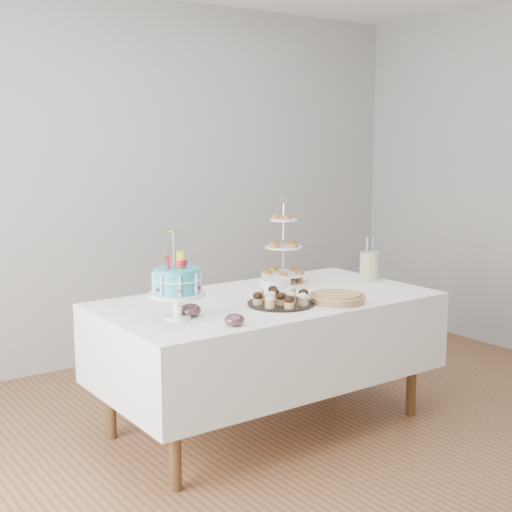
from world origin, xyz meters
TOP-DOWN VIEW (x-y plane):
  - floor at (0.00, 0.00)m, footprint 5.00×5.00m
  - walls at (0.00, 0.00)m, footprint 5.04×4.04m
  - table at (0.00, 0.30)m, footprint 1.92×1.02m
  - birthday_cake at (-0.65, 0.18)m, footprint 0.29×0.29m
  - cupcake_tray at (-0.04, 0.13)m, footprint 0.37×0.37m
  - pie at (0.25, -0.01)m, footprint 0.31×0.31m
  - tiered_stand at (0.33, 0.58)m, footprint 0.28×0.28m
  - plate_stack at (0.16, 0.44)m, footprint 0.19×0.19m
  - pastry_plate at (0.36, 0.56)m, footprint 0.23×0.23m
  - jam_bowl_a at (-0.49, -0.09)m, footprint 0.10×0.10m
  - jam_bowl_b at (-0.57, 0.19)m, footprint 0.11×0.11m
  - utensil_pitcher at (0.84, 0.33)m, footprint 0.13×0.12m

SIDE VIEW (x-z plane):
  - floor at x=0.00m, z-range 0.00..0.00m
  - table at x=0.00m, z-range 0.16..0.93m
  - pastry_plate at x=0.36m, z-range 0.77..0.80m
  - jam_bowl_a at x=-0.49m, z-range 0.77..0.83m
  - pie at x=0.25m, z-range 0.77..0.82m
  - jam_bowl_b at x=-0.57m, z-range 0.77..0.84m
  - plate_stack at x=0.16m, z-range 0.77..0.84m
  - cupcake_tray at x=-0.04m, z-range 0.77..0.85m
  - utensil_pitcher at x=0.84m, z-range 0.73..1.01m
  - birthday_cake at x=-0.65m, z-range 0.67..1.12m
  - tiered_stand at x=0.33m, z-range 0.72..1.27m
  - walls at x=0.00m, z-range 0.00..2.70m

